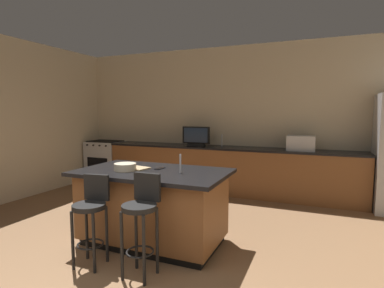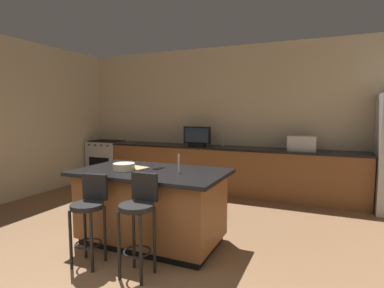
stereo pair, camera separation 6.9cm
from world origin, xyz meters
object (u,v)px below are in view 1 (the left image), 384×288
Objects in this scene: kitchen_island at (153,206)px; fruit_bowl at (125,167)px; cell_phone at (160,168)px; cutting_board at (135,168)px; microwave at (301,143)px; bar_stool_right at (141,215)px; range_oven at (106,161)px; tv_monitor at (196,137)px; bar_stool_left at (91,212)px.

fruit_bowl reaches higher than kitchen_island.
kitchen_island is at bearing -98.67° from cell_phone.
fruit_bowl is 0.74× the size of cutting_board.
cell_phone is (-1.52, -2.49, -0.14)m from microwave.
bar_stool_right is at bearing -53.35° from cutting_board.
cell_phone is (0.33, 0.26, -0.04)m from fruit_bowl.
microwave reaches higher than range_oven.
bar_stool_right is at bearing -77.23° from tv_monitor.
fruit_bowl is (0.02, 0.59, 0.39)m from bar_stool_left.
microwave is 2.92m from cell_phone.
kitchen_island is 3.81m from range_oven.
cell_phone is at bearing 37.42° from fruit_bowl.
kitchen_island is 2.68m from tv_monitor.
bar_stool_right reaches higher than cutting_board.
fruit_bowl reaches higher than bar_stool_left.
bar_stool_left is 3.58× the size of fruit_bowl.
cell_phone is at bearing -121.48° from microwave.
bar_stool_right is 6.70× the size of cell_phone.
tv_monitor is at bearing 94.39° from cutting_board.
kitchen_island is at bearing -79.79° from tv_monitor.
range_oven reaches higher than cell_phone.
tv_monitor is at bearing 105.50° from cell_phone.
range_oven is 3.63m from cutting_board.
bar_stool_left is 0.83m from cutting_board.
microwave is 0.83× the size of tv_monitor.
tv_monitor is at bearing -178.53° from microwave.
range_oven reaches higher than kitchen_island.
bar_stool_right is 0.97m from cutting_board.
cutting_board is (0.06, 0.75, 0.35)m from bar_stool_left.
kitchen_island is at bearing 111.98° from bar_stool_right.
cutting_board is at bearing -85.61° from tv_monitor.
microwave is (4.33, 0.00, 0.59)m from range_oven.
range_oven is 4.37m from microwave.
bar_stool_left is 0.94× the size of bar_stool_right.
tv_monitor is at bearing 84.64° from bar_stool_left.
cell_phone is (0.03, 0.13, 0.44)m from kitchen_island.
tv_monitor reaches higher than range_oven.
cell_phone is at bearing 106.97° from bar_stool_right.
kitchen_island is 1.81× the size of bar_stool_right.
range_oven is 3.77m from cell_phone.
kitchen_island is 1.93× the size of bar_stool_left.
bar_stool_left is at bearing -91.83° from fruit_bowl.
kitchen_island is 0.79m from bar_stool_left.
bar_stool_left is 0.61m from bar_stool_right.
bar_stool_right is 3.81× the size of fruit_bowl.
microwave reaches higher than fruit_bowl.
microwave reaches higher than kitchen_island.
microwave is at bearing 54.91° from cutting_board.
bar_stool_right is (3.06, -3.32, 0.14)m from range_oven.
range_oven is 3.56× the size of fruit_bowl.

